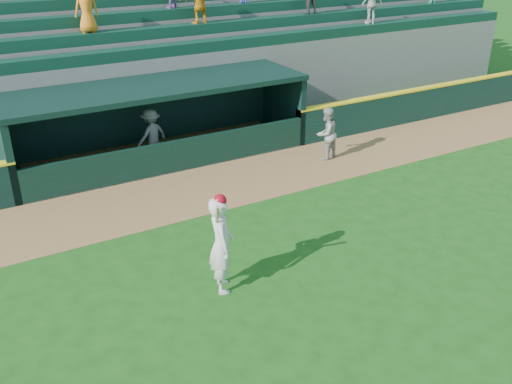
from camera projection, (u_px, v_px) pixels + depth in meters
The scene contains 9 objects.
ground at pixel (293, 273), 12.42m from camera, with size 120.00×120.00×0.00m, color #194B12.
warning_track at pixel (198, 190), 16.26m from camera, with size 40.00×3.00×0.01m, color olive.
field_wall_right at pixel (459, 97), 22.83m from camera, with size 15.50×0.30×1.20m, color black.
wall_stripe_right at pixel (461, 82), 22.56m from camera, with size 15.50×0.32×0.06m, color yellow.
dugout_player_front at pixel (326, 134), 18.12m from camera, with size 0.82×0.64×1.70m, color #A2A29D.
dugout_player_inside at pixel (152, 134), 18.11m from camera, with size 1.07×0.62×1.66m, color gray.
dugout at pixel (156, 116), 18.12m from camera, with size 9.40×2.80×2.46m.
stands at pixel (110, 57), 21.26m from camera, with size 34.50×6.25×7.56m.
batter_at_plate at pixel (221, 243), 11.46m from camera, with size 0.71×0.90×2.18m.
Camera 1 is at (-5.93, -8.68, 6.90)m, focal length 40.00 mm.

